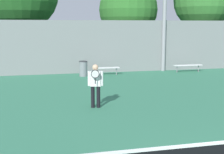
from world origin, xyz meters
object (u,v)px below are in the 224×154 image
bench_adjacent_court (188,66)px  bench_courtside_near (106,68)px  trash_bin (83,69)px  tennis_player (95,83)px  tree_green_tall (203,0)px  tree_dark_dense (128,10)px

bench_adjacent_court → bench_courtside_near: bearing=180.0°
bench_courtside_near → trash_bin: 1.48m
tennis_player → bench_adjacent_court: tennis_player is taller
tennis_player → tree_green_tall: (10.65, 11.38, 4.11)m
tennis_player → bench_courtside_near: bearing=86.9°
bench_courtside_near → bench_adjacent_court: 5.60m
bench_courtside_near → bench_adjacent_court: size_ratio=0.84×
bench_adjacent_court → trash_bin: trash_bin is taller
bench_adjacent_court → tree_green_tall: size_ratio=0.27×
tennis_player → tree_green_tall: size_ratio=0.23×
trash_bin → tree_dark_dense: bearing=43.7°
tennis_player → bench_courtside_near: size_ratio=1.01×
trash_bin → tree_green_tall: tree_green_tall is taller
tree_dark_dense → trash_bin: bearing=-136.3°
bench_adjacent_court → trash_bin: 7.08m
tennis_player → tree_dark_dense: bearing=80.3°
tennis_player → trash_bin: tennis_player is taller
trash_bin → bench_adjacent_court: bearing=0.7°
tennis_player → bench_adjacent_court: bearing=57.0°
bench_courtside_near → tree_green_tall: tree_green_tall is taller
tree_dark_dense → tennis_player: bearing=-111.9°
tree_green_tall → bench_adjacent_court: bearing=-128.4°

